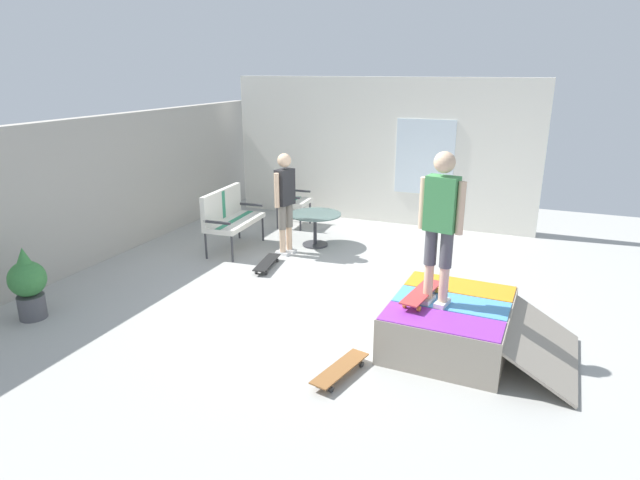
% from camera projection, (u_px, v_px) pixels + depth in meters
% --- Properties ---
extents(ground_plane, '(12.00, 12.00, 0.10)m').
position_uv_depth(ground_plane, '(336.00, 296.00, 7.37)').
color(ground_plane, '#A8A8A3').
extents(back_wall_cinderblock, '(9.00, 0.20, 2.25)m').
position_uv_depth(back_wall_cinderblock, '(99.00, 189.00, 8.43)').
color(back_wall_cinderblock, '#ADA89E').
rests_on(back_wall_cinderblock, ground_plane).
extents(house_facade, '(0.23, 6.00, 2.79)m').
position_uv_depth(house_facade, '(381.00, 151.00, 10.45)').
color(house_facade, white).
rests_on(house_facade, ground_plane).
extents(skate_ramp, '(1.57, 2.01, 0.53)m').
position_uv_depth(skate_ramp, '(452.00, 324.00, 5.88)').
color(skate_ramp, gray).
rests_on(skate_ramp, ground_plane).
extents(patio_bench, '(1.28, 0.62, 1.02)m').
position_uv_depth(patio_bench, '(229.00, 214.00, 8.98)').
color(patio_bench, '#38383D').
rests_on(patio_bench, ground_plane).
extents(patio_chair_near_house, '(0.65, 0.58, 1.02)m').
position_uv_depth(patio_chair_near_house, '(288.00, 195.00, 10.33)').
color(patio_chair_near_house, '#38383D').
rests_on(patio_chair_near_house, ground_plane).
extents(patio_table, '(0.90, 0.90, 0.57)m').
position_uv_depth(patio_table, '(315.00, 223.00, 9.21)').
color(patio_table, '#38383D').
rests_on(patio_table, ground_plane).
extents(person_watching, '(0.47, 0.30, 1.67)m').
position_uv_depth(person_watching, '(285.00, 197.00, 8.64)').
color(person_watching, silver).
rests_on(person_watching, ground_plane).
extents(person_skater, '(0.29, 0.47, 1.64)m').
position_uv_depth(person_skater, '(441.00, 219.00, 5.48)').
color(person_skater, silver).
rests_on(person_skater, skate_ramp).
extents(skateboard_by_bench, '(0.82, 0.32, 0.10)m').
position_uv_depth(skateboard_by_bench, '(267.00, 263.00, 8.26)').
color(skateboard_by_bench, black).
rests_on(skateboard_by_bench, ground_plane).
extents(skateboard_spare, '(0.82, 0.38, 0.10)m').
position_uv_depth(skateboard_spare, '(340.00, 369.00, 5.35)').
color(skateboard_spare, brown).
rests_on(skateboard_spare, ground_plane).
extents(skateboard_on_ramp, '(0.82, 0.33, 0.10)m').
position_uv_depth(skateboard_on_ramp, '(422.00, 293.00, 5.83)').
color(skateboard_on_ramp, '#B23838').
rests_on(skateboard_on_ramp, skate_ramp).
extents(potted_plant, '(0.44, 0.44, 0.92)m').
position_uv_depth(potted_plant, '(28.00, 283.00, 6.49)').
color(potted_plant, '#515156').
rests_on(potted_plant, ground_plane).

